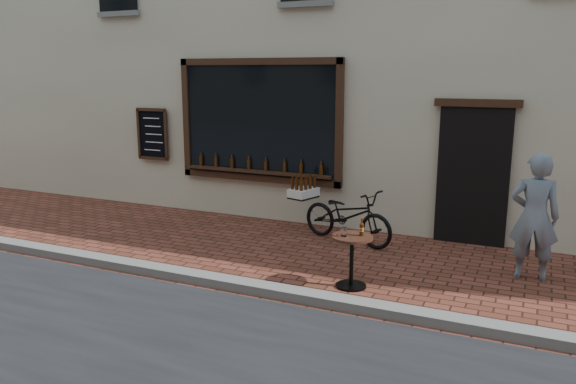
% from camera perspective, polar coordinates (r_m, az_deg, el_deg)
% --- Properties ---
extents(ground, '(90.00, 90.00, 0.00)m').
position_cam_1_polar(ground, '(6.94, -1.86, -11.06)').
color(ground, '#54281B').
rests_on(ground, ground).
extents(kerb, '(90.00, 0.25, 0.12)m').
position_cam_1_polar(kerb, '(7.08, -1.14, -10.04)').
color(kerb, slate).
rests_on(kerb, ground).
extents(cargo_bicycle, '(2.03, 1.10, 0.95)m').
position_cam_1_polar(cargo_bicycle, '(9.18, 5.89, -2.30)').
color(cargo_bicycle, black).
rests_on(cargo_bicycle, ground).
extents(bistro_table, '(0.54, 0.54, 0.92)m').
position_cam_1_polar(bistro_table, '(7.26, 6.52, -5.93)').
color(bistro_table, black).
rests_on(bistro_table, ground).
extents(pedestrian, '(0.65, 0.45, 1.71)m').
position_cam_1_polar(pedestrian, '(8.09, 23.75, -2.33)').
color(pedestrian, slate).
rests_on(pedestrian, ground).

